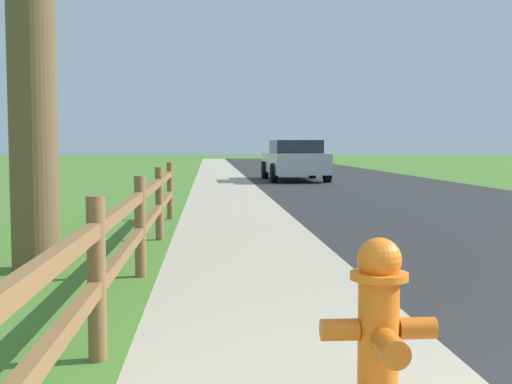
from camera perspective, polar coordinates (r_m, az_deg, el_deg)
ground_plane at (r=26.86m, az=-0.95°, el=1.35°), size 120.00×120.00×0.00m
road_asphalt at (r=29.25m, az=5.70°, el=1.57°), size 7.00×66.00×0.01m
curb_concrete at (r=28.86m, az=-7.13°, el=1.52°), size 6.00×66.00×0.01m
grass_verge at (r=28.98m, az=-10.09°, el=1.50°), size 5.00×66.00×0.00m
fire_hydrant at (r=3.31m, az=10.65°, el=-11.11°), size 0.57×0.48×0.84m
rail_fence at (r=6.44m, az=-10.01°, el=-2.26°), size 0.11×10.09×0.99m
parked_suv_silver at (r=23.86m, az=3.36°, el=2.80°), size 2.14×4.64×1.45m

